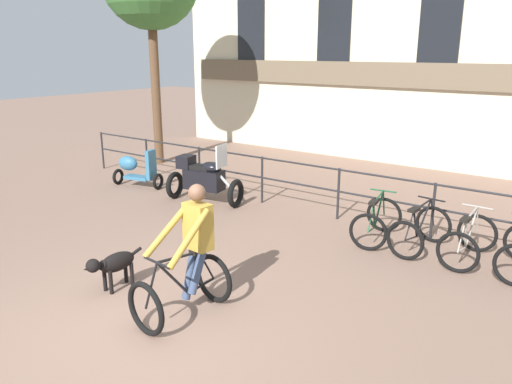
% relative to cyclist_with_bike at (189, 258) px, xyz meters
% --- Properties ---
extents(ground_plane, '(60.00, 60.00, 0.00)m').
position_rel_cyclist_with_bike_xyz_m(ground_plane, '(-0.22, -0.71, -0.76)').
color(ground_plane, '#846656').
extents(canal_railing, '(15.05, 0.05, 1.05)m').
position_rel_cyclist_with_bike_xyz_m(canal_railing, '(-0.22, 4.49, -0.05)').
color(canal_railing, '#232326').
rests_on(canal_railing, ground_plane).
extents(building_facade, '(18.00, 0.72, 8.81)m').
position_rel_cyclist_with_bike_xyz_m(building_facade, '(-0.22, 10.28, 3.62)').
color(building_facade, beige).
rests_on(building_facade, ground_plane).
extents(cyclist_with_bike, '(0.79, 1.23, 1.70)m').
position_rel_cyclist_with_bike_xyz_m(cyclist_with_bike, '(0.00, 0.00, 0.00)').
color(cyclist_with_bike, black).
rests_on(cyclist_with_bike, ground_plane).
extents(dog, '(0.26, 0.95, 0.57)m').
position_rel_cyclist_with_bike_xyz_m(dog, '(-1.32, -0.17, -0.37)').
color(dog, black).
rests_on(dog, ground_plane).
extents(parked_motorcycle, '(1.79, 0.92, 1.35)m').
position_rel_cyclist_with_bike_xyz_m(parked_motorcycle, '(-3.15, 3.73, -0.20)').
color(parked_motorcycle, black).
rests_on(parked_motorcycle, ground_plane).
extents(parked_bicycle_near_lamp, '(0.81, 1.19, 0.86)m').
position_rel_cyclist_with_bike_xyz_m(parked_bicycle_near_lamp, '(0.88, 3.83, -0.41)').
color(parked_bicycle_near_lamp, black).
rests_on(parked_bicycle_near_lamp, ground_plane).
extents(parked_bicycle_mid_left, '(0.79, 1.18, 0.86)m').
position_rel_cyclist_with_bike_xyz_m(parked_bicycle_mid_left, '(1.66, 3.83, -0.41)').
color(parked_bicycle_mid_left, black).
rests_on(parked_bicycle_mid_left, ground_plane).
extents(parked_bicycle_mid_right, '(0.69, 1.13, 0.86)m').
position_rel_cyclist_with_bike_xyz_m(parked_bicycle_mid_right, '(2.44, 3.83, -0.41)').
color(parked_bicycle_mid_right, black).
rests_on(parked_bicycle_mid_right, ground_plane).
extents(parked_scooter, '(1.34, 0.68, 0.96)m').
position_rel_cyclist_with_bike_xyz_m(parked_scooter, '(-5.40, 3.72, -0.30)').
color(parked_scooter, black).
rests_on(parked_scooter, ground_plane).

